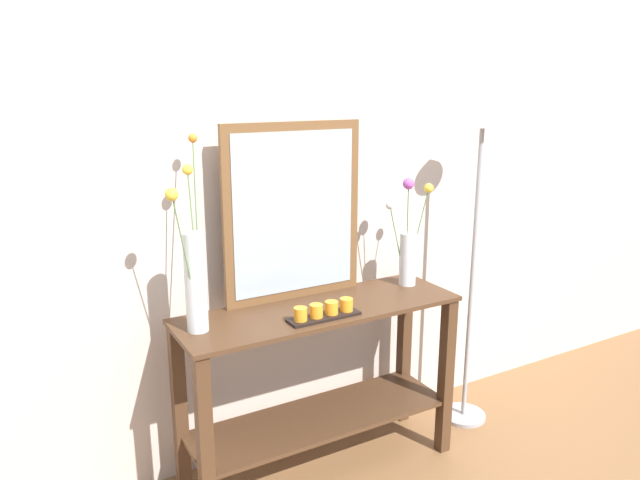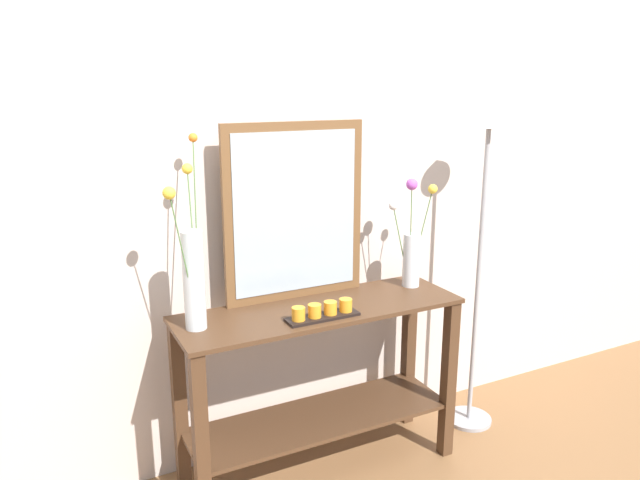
# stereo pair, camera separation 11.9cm
# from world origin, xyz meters

# --- Properties ---
(ground_plane) EXTENTS (7.00, 6.00, 0.02)m
(ground_plane) POSITION_xyz_m (0.00, 0.00, -0.01)
(ground_plane) COLOR brown
(wall_back) EXTENTS (6.40, 0.08, 2.70)m
(wall_back) POSITION_xyz_m (0.00, 0.32, 1.35)
(wall_back) COLOR beige
(wall_back) RESTS_ON ground
(console_table) EXTENTS (1.28, 0.41, 0.81)m
(console_table) POSITION_xyz_m (0.00, 0.00, 0.51)
(console_table) COLOR #472D1C
(console_table) RESTS_ON ground
(mirror_leaning) EXTENTS (0.67, 0.03, 0.80)m
(mirror_leaning) POSITION_xyz_m (-0.04, 0.17, 1.21)
(mirror_leaning) COLOR brown
(mirror_leaning) RESTS_ON console_table
(tall_vase_left) EXTENTS (0.20, 0.24, 0.76)m
(tall_vase_left) POSITION_xyz_m (-0.55, 0.02, 1.05)
(tall_vase_left) COLOR silver
(tall_vase_left) RESTS_ON console_table
(vase_right) EXTENTS (0.21, 0.12, 0.53)m
(vase_right) POSITION_xyz_m (0.52, 0.06, 0.99)
(vase_right) COLOR silver
(vase_right) RESTS_ON console_table
(candle_tray) EXTENTS (0.32, 0.09, 0.07)m
(candle_tray) POSITION_xyz_m (-0.05, -0.12, 0.84)
(candle_tray) COLOR black
(candle_tray) RESTS_ON console_table
(floor_lamp) EXTENTS (0.24, 0.24, 1.66)m
(floor_lamp) POSITION_xyz_m (0.91, 0.01, 1.13)
(floor_lamp) COLOR #9E9EA3
(floor_lamp) RESTS_ON ground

